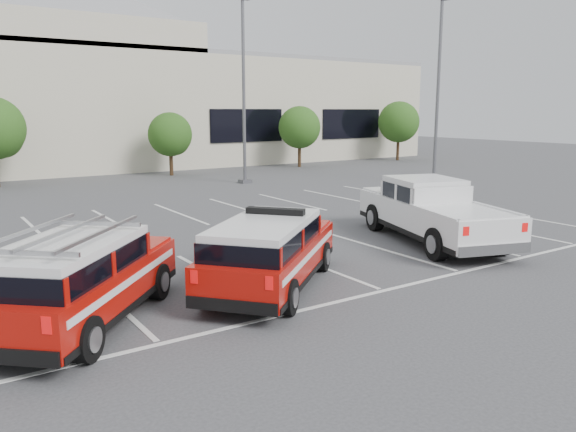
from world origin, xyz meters
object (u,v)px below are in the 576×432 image
Objects in this scene: fire_chief_suv at (270,257)px; convention_building at (53,102)px; tree_right at (300,129)px; ladder_suv at (80,286)px; light_pole_mid at (244,90)px; light_pole_right at (438,90)px; white_pickup at (431,217)px; tree_far_right at (399,123)px; tree_mid_right at (171,136)px.

convention_building is at bearing 135.30° from fire_chief_suv.
tree_right reaches higher than ladder_suv.
light_pole_mid reaches higher than tree_right.
tree_right is 0.43× the size of light_pole_mid.
tree_right is 10.38m from light_pole_mid.
light_pole_mid is (-8.09, -6.05, 2.41)m from tree_right.
light_pole_right is at bearing -54.11° from convention_building.
white_pickup is (6.77, 1.24, 0.03)m from fire_chief_suv.
fire_chief_suv is at bearing -93.88° from convention_building.
tree_right is at bearing 102.79° from fire_chief_suv.
convention_building is 5.86× the size of light_pole_right.
convention_building is at bearing 116.28° from white_pickup.
light_pole_right reaches higher than tree_right.
tree_right is (14.91, -9.82, -1.95)m from convention_building.
convention_building is 17.96m from tree_right.
light_pole_right is at bearing 68.55° from ladder_suv.
light_pole_mid is 22.14m from ladder_suv.
tree_far_right reaches higher than tree_right.
tree_far_right is 30.10m from white_pickup.
convention_building reaches higher than tree_mid_right.
light_pole_mid reaches higher than tree_mid_right.
convention_building is 26.83m from tree_far_right.
tree_mid_right is (4.91, -9.82, -2.22)m from convention_building.
tree_mid_right is at bearing 105.83° from ladder_suv.
tree_mid_right is 0.39× the size of light_pole_right.
convention_building is 17.27m from light_pole_mid.
fire_chief_suv is 6.88m from white_pickup.
tree_far_right is 0.47× the size of light_pole_right.
tree_far_right reaches higher than white_pickup.
light_pole_mid is 1.51× the size of white_pickup.
tree_right is 28.98m from fire_chief_suv.
light_pole_right reaches higher than tree_far_right.
ladder_suv is (-22.31, -11.14, -4.40)m from light_pole_right.
light_pole_mid is (6.82, -15.86, 0.47)m from convention_building.
ladder_suv is at bearing -101.12° from convention_building.
light_pole_mid reaches higher than fire_chief_suv.
tree_far_right is 0.72× the size of white_pickup.
ladder_suv is (-13.31, -17.14, -4.40)m from light_pole_mid.
ladder_suv is (-31.40, -23.19, -2.25)m from tree_far_right.
ladder_suv reaches higher than fire_chief_suv.
white_pickup is at bearing -81.91° from convention_building.
light_pole_mid reaches higher than white_pickup.
ladder_suv is at bearing -155.82° from white_pickup.
tree_far_right is 0.96× the size of ladder_suv.
tree_mid_right reaches higher than fire_chief_suv.
tree_mid_right is 10.00m from tree_right.
fire_chief_suv is at bearing -148.14° from light_pole_right.
light_pole_mid is 10.82m from light_pole_right.
tree_mid_right is at bearing 107.52° from light_pole_mid.
tree_far_right is 0.47× the size of light_pole_mid.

